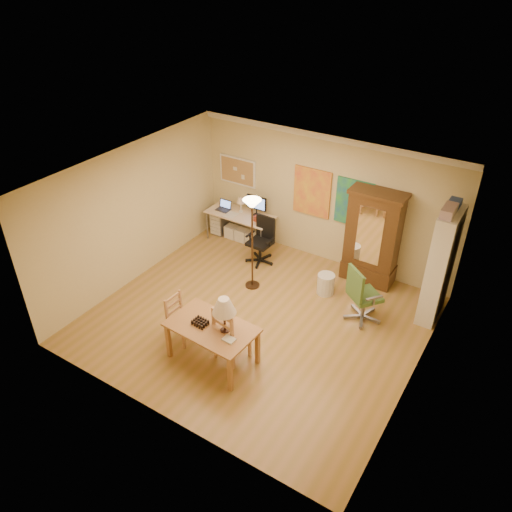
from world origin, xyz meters
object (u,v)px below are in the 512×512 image
Objects in this scene: office_chair_black at (261,250)px; armoire at (372,243)px; bookshelf at (440,267)px; office_chair_green at (362,306)px; computer_desk at (242,225)px; dining_table at (216,321)px.

armoire is (2.14, 0.56, 0.57)m from office_chair_black.
bookshelf is at bearing 2.00° from office_chair_black.
bookshelf reaches higher than office_chair_green.
office_chair_green is 0.52× the size of bookshelf.
armoire is at bearing 14.72° from office_chair_black.
computer_desk is 2.95m from armoire.
armoire reaches higher than office_chair_black.
office_chair_black is 0.48× the size of bookshelf.
dining_table is 1.31× the size of office_chair_green.
dining_table is 0.74× the size of armoire.
computer_desk is at bearing 148.43° from office_chair_black.
dining_table is 0.69× the size of bookshelf.
office_chair_green is at bearing -14.91° from office_chair_black.
office_chair_black is (0.78, -0.48, -0.15)m from computer_desk.
computer_desk is at bearing 160.76° from office_chair_green.
office_chair_black is 2.59m from office_chair_green.
armoire is 0.92× the size of bookshelf.
armoire reaches higher than office_chair_green.
dining_table is 3.63m from armoire.
office_chair_green reaches higher than office_chair_black.
office_chair_green is 1.39m from armoire.
bookshelf reaches higher than dining_table.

